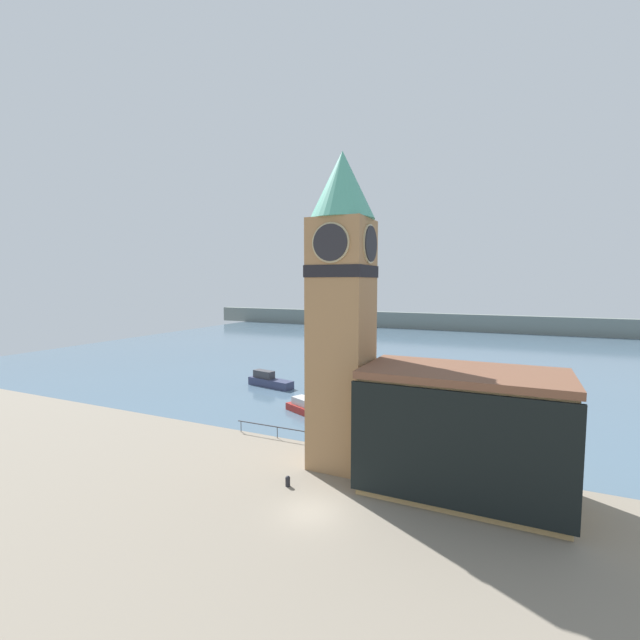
{
  "coord_description": "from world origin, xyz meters",
  "views": [
    {
      "loc": [
        11.26,
        -23.15,
        14.39
      ],
      "look_at": [
        -1.95,
        5.53,
        11.62
      ],
      "focal_mm": 24.0,
      "sensor_mm": 36.0,
      "label": 1
    }
  ],
  "objects": [
    {
      "name": "clock_tower",
      "position": [
        -0.94,
        7.37,
        12.83
      ],
      "size": [
        4.95,
        4.95,
        24.2
      ],
      "color": "#9E754C",
      "rests_on": "ground_plane"
    },
    {
      "name": "far_shoreline",
      "position": [
        0.0,
        110.43,
        2.5
      ],
      "size": [
        180.0,
        3.0,
        5.0
      ],
      "color": "slate",
      "rests_on": "water"
    },
    {
      "name": "boat_far",
      "position": [
        -19.57,
        26.89,
        0.78
      ],
      "size": [
        7.2,
        3.14,
        2.12
      ],
      "rotation": [
        0.0,
        0.0,
        -0.2
      ],
      "color": "#333856",
      "rests_on": "water"
    },
    {
      "name": "pier_railing",
      "position": [
        -8.45,
        10.18,
        0.94
      ],
      "size": [
        8.7,
        0.08,
        1.09
      ],
      "color": "#333338",
      "rests_on": "ground_plane"
    },
    {
      "name": "pier_building",
      "position": [
        8.2,
        6.57,
        4.28
      ],
      "size": [
        13.39,
        7.34,
        8.53
      ],
      "color": "tan",
      "rests_on": "ground_plane"
    },
    {
      "name": "water",
      "position": [
        0.0,
        70.43,
        -0.0
      ],
      "size": [
        160.0,
        120.0,
        0.0
      ],
      "color": "slate",
      "rests_on": "ground_plane"
    },
    {
      "name": "ground_plane",
      "position": [
        0.0,
        0.0,
        0.0
      ],
      "size": [
        160.0,
        160.0,
        0.0
      ],
      "primitive_type": "plane",
      "color": "gray"
    },
    {
      "name": "mooring_bollard_near",
      "position": [
        -3.0,
        2.35,
        0.41
      ],
      "size": [
        0.35,
        0.35,
        0.76
      ],
      "color": "black",
      "rests_on": "ground_plane"
    },
    {
      "name": "boat_near",
      "position": [
        -8.94,
        18.03,
        0.58
      ],
      "size": [
        7.07,
        4.9,
        1.58
      ],
      "rotation": [
        0.0,
        0.0,
        -0.45
      ],
      "color": "maroon",
      "rests_on": "water"
    }
  ]
}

